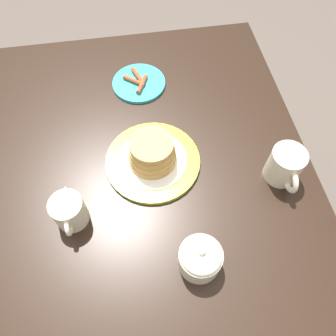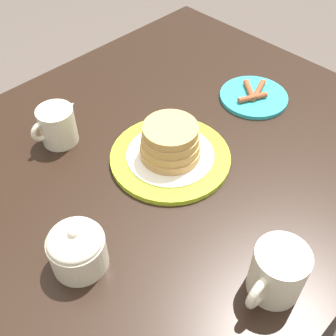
{
  "view_description": "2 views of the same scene",
  "coord_description": "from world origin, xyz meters",
  "px_view_note": "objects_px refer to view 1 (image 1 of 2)",
  "views": [
    {
      "loc": [
        0.42,
        -0.02,
        1.48
      ],
      "look_at": [
        -0.0,
        0.05,
        0.76
      ],
      "focal_mm": 35.0,
      "sensor_mm": 36.0,
      "label": 1
    },
    {
      "loc": [
        0.4,
        0.45,
        1.36
      ],
      "look_at": [
        -0.0,
        0.05,
        0.76
      ],
      "focal_mm": 45.0,
      "sensor_mm": 36.0,
      "label": 2
    }
  ],
  "objects_px": {
    "side_plate_bacon": "(139,83)",
    "sugar_bowl": "(200,258)",
    "pancake_plate": "(152,156)",
    "coffee_mug": "(285,166)",
    "creamer_pitcher": "(69,211)"
  },
  "relations": [
    {
      "from": "creamer_pitcher",
      "to": "side_plate_bacon",
      "type": "bearing_deg",
      "value": 153.56
    },
    {
      "from": "side_plate_bacon",
      "to": "sugar_bowl",
      "type": "xyz_separation_m",
      "value": [
        0.57,
        0.07,
        0.04
      ]
    },
    {
      "from": "coffee_mug",
      "to": "sugar_bowl",
      "type": "relative_size",
      "value": 1.26
    },
    {
      "from": "sugar_bowl",
      "to": "coffee_mug",
      "type": "bearing_deg",
      "value": 126.45
    },
    {
      "from": "side_plate_bacon",
      "to": "sugar_bowl",
      "type": "bearing_deg",
      "value": 6.94
    },
    {
      "from": "pancake_plate",
      "to": "coffee_mug",
      "type": "relative_size",
      "value": 2.11
    },
    {
      "from": "pancake_plate",
      "to": "sugar_bowl",
      "type": "relative_size",
      "value": 2.64
    },
    {
      "from": "pancake_plate",
      "to": "side_plate_bacon",
      "type": "distance_m",
      "value": 0.29
    },
    {
      "from": "coffee_mug",
      "to": "creamer_pitcher",
      "type": "xyz_separation_m",
      "value": [
        0.03,
        -0.53,
        -0.01
      ]
    },
    {
      "from": "pancake_plate",
      "to": "side_plate_bacon",
      "type": "relative_size",
      "value": 1.53
    },
    {
      "from": "creamer_pitcher",
      "to": "coffee_mug",
      "type": "bearing_deg",
      "value": 93.64
    },
    {
      "from": "sugar_bowl",
      "to": "side_plate_bacon",
      "type": "bearing_deg",
      "value": -173.06
    },
    {
      "from": "side_plate_bacon",
      "to": "sugar_bowl",
      "type": "height_order",
      "value": "sugar_bowl"
    },
    {
      "from": "creamer_pitcher",
      "to": "sugar_bowl",
      "type": "height_order",
      "value": "sugar_bowl"
    },
    {
      "from": "pancake_plate",
      "to": "coffee_mug",
      "type": "height_order",
      "value": "coffee_mug"
    }
  ]
}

